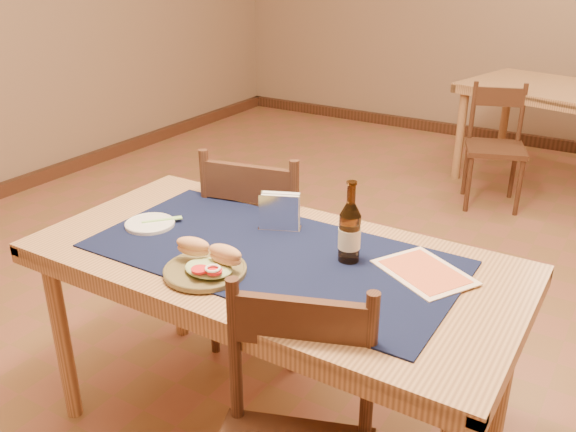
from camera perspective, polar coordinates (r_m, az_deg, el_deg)
The scene contains 12 objects.
room at distance 2.49m, azimuth 8.87°, elevation 17.39°, with size 6.04×7.04×2.84m.
main_table at distance 2.03m, azimuth -1.48°, elevation -5.69°, with size 1.60×0.80×0.75m.
placemat at distance 1.99m, azimuth -1.51°, elevation -3.55°, with size 1.20×0.60×0.01m, color black.
baseboard at distance 2.96m, azimuth 7.22°, elevation -9.57°, with size 6.00×7.00×0.10m.
chair_main_far at distance 2.62m, azimuth -2.19°, elevation -2.81°, with size 0.52×0.52×0.95m.
chair_back_near at distance 4.45m, azimuth 18.83°, elevation 6.38°, with size 0.49×0.49×0.83m.
sandwich_plate at distance 1.87m, azimuth -7.60°, elevation -4.59°, with size 0.26×0.26×0.10m.
side_plate at distance 2.23m, azimuth -12.80°, elevation -0.68°, with size 0.18×0.18×0.01m.
fork at distance 2.24m, azimuth -11.40°, elevation -0.32°, with size 0.11×0.12×0.00m.
beer_bottle at distance 1.91m, azimuth 5.79°, elevation -1.50°, with size 0.07×0.07×0.27m.
napkin_holder at distance 2.13m, azimuth -0.79°, elevation 0.32°, with size 0.16×0.11×0.13m.
menu_card at distance 1.91m, azimuth 12.64°, elevation -5.14°, with size 0.35×0.32×0.01m.
Camera 1 is at (0.97, -2.28, 1.67)m, focal length 38.00 mm.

